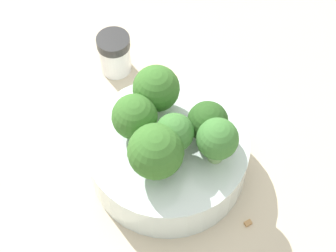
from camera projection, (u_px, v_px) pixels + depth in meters
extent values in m
plane|color=beige|center=(168.00, 167.00, 0.65)|extent=(3.00, 3.00, 0.00)
cylinder|color=silver|center=(168.00, 155.00, 0.62)|extent=(0.18, 0.18, 0.05)
cylinder|color=#8EB770|center=(158.00, 163.00, 0.57)|extent=(0.02, 0.02, 0.03)
sphere|color=#386B28|center=(158.00, 152.00, 0.55)|extent=(0.06, 0.06, 0.06)
cylinder|color=#84AD66|center=(135.00, 128.00, 0.60)|extent=(0.02, 0.02, 0.02)
sphere|color=#386B28|center=(134.00, 118.00, 0.58)|extent=(0.05, 0.05, 0.05)
cylinder|color=#84AD66|center=(174.00, 144.00, 0.58)|extent=(0.02, 0.02, 0.03)
sphere|color=#3D7533|center=(174.00, 133.00, 0.56)|extent=(0.04, 0.04, 0.04)
cylinder|color=#84AD66|center=(207.00, 131.00, 0.60)|extent=(0.01, 0.01, 0.02)
sphere|color=#28511E|center=(208.00, 122.00, 0.58)|extent=(0.04, 0.04, 0.04)
cylinder|color=#8EB770|center=(216.00, 150.00, 0.58)|extent=(0.02, 0.02, 0.03)
sphere|color=#3D7533|center=(218.00, 139.00, 0.56)|extent=(0.04, 0.04, 0.04)
cylinder|color=#7A9E5B|center=(157.00, 100.00, 0.62)|extent=(0.01, 0.01, 0.03)
sphere|color=#386B28|center=(156.00, 88.00, 0.60)|extent=(0.05, 0.05, 0.05)
cylinder|color=silver|center=(115.00, 57.00, 0.71)|extent=(0.04, 0.04, 0.04)
cylinder|color=#2D2D2D|center=(113.00, 42.00, 0.68)|extent=(0.04, 0.04, 0.01)
cube|color=olive|center=(169.00, 76.00, 0.71)|extent=(0.01, 0.01, 0.01)
cube|color=#AD7F4C|center=(248.00, 222.00, 0.60)|extent=(0.01, 0.01, 0.01)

